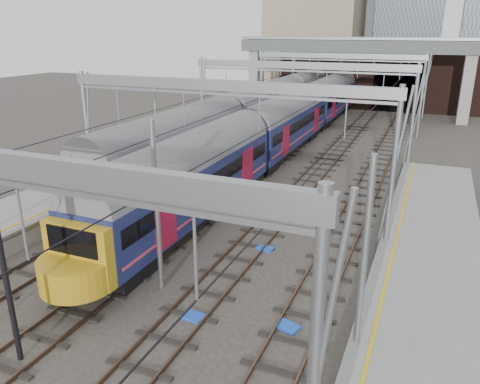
% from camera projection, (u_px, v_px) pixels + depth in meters
% --- Properties ---
extents(ground, '(160.00, 160.00, 0.00)m').
position_uv_depth(ground, '(134.00, 313.00, 17.63)').
color(ground, '#38332D').
rests_on(ground, ground).
extents(tracks, '(14.40, 80.00, 0.22)m').
position_uv_depth(tracks, '(267.00, 192.00, 30.70)').
color(tracks, '#4C3828').
rests_on(tracks, ground).
extents(overhead_line, '(16.80, 80.00, 8.00)m').
position_uv_depth(overhead_line, '(298.00, 80.00, 34.20)').
color(overhead_line, gray).
rests_on(overhead_line, ground).
extents(retaining_wall, '(28.00, 2.75, 9.00)m').
position_uv_depth(retaining_wall, '(372.00, 76.00, 60.96)').
color(retaining_wall, black).
rests_on(retaining_wall, ground).
extents(overbridge, '(28.00, 3.00, 9.25)m').
position_uv_depth(overbridge, '(355.00, 55.00, 55.34)').
color(overbridge, gray).
rests_on(overbridge, ground).
extents(train_main, '(2.99, 69.00, 5.07)m').
position_uv_depth(train_main, '(311.00, 108.00, 47.07)').
color(train_main, black).
rests_on(train_main, ground).
extents(train_second, '(3.10, 71.49, 5.23)m').
position_uv_depth(train_second, '(291.00, 97.00, 53.92)').
color(train_second, black).
rests_on(train_second, ground).
extents(signal_near_centre, '(0.40, 0.49, 5.53)m').
position_uv_depth(signal_near_centre, '(2.00, 265.00, 13.98)').
color(signal_near_centre, black).
rests_on(signal_near_centre, ground).
extents(equip_cover_a, '(0.89, 0.69, 0.10)m').
position_uv_depth(equip_cover_a, '(265.00, 248.00, 22.69)').
color(equip_cover_a, blue).
rests_on(equip_cover_a, ground).
extents(equip_cover_b, '(0.90, 0.69, 0.10)m').
position_uv_depth(equip_cover_b, '(193.00, 316.00, 17.31)').
color(equip_cover_b, blue).
rests_on(equip_cover_b, ground).
extents(equip_cover_c, '(0.96, 0.80, 0.10)m').
position_uv_depth(equip_cover_c, '(288.00, 326.00, 16.73)').
color(equip_cover_c, blue).
rests_on(equip_cover_c, ground).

